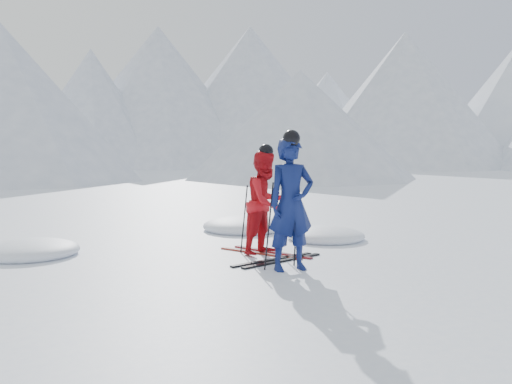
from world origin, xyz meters
name	(u,v)px	position (x,y,z in m)	size (l,w,h in m)	color
ground	(335,254)	(0.00, 0.00, 0.00)	(160.00, 160.00, 0.00)	white
mountain_range	(128,86)	(5.71, 35.31, 6.72)	(106.15, 62.94, 15.53)	#B2BCD1
skier_blue	(291,204)	(-1.35, -0.72, 1.01)	(0.73, 0.48, 2.01)	#0D184F
skier_red	(266,202)	(-1.06, 0.58, 0.90)	(0.88, 0.69, 1.81)	red
pole_blue_left	(269,226)	(-1.65, -0.57, 0.67)	(0.02, 0.02, 1.34)	black
pole_blue_right	(296,223)	(-1.10, -0.47, 0.67)	(0.02, 0.02, 1.34)	black
pole_red_left	(244,219)	(-1.36, 0.83, 0.60)	(0.02, 0.02, 1.21)	black
pole_red_right	(276,217)	(-0.76, 0.73, 0.60)	(0.02, 0.02, 1.21)	black
ski_worn_left	(260,253)	(-1.18, 0.58, 0.01)	(0.09, 1.70, 0.03)	black
ski_worn_right	(272,252)	(-0.94, 0.58, 0.01)	(0.09, 1.70, 0.03)	black
ski_loose_a	(273,260)	(-1.25, 0.00, 0.01)	(0.09, 1.70, 0.03)	black
ski_loose_b	(283,261)	(-1.15, -0.15, 0.01)	(0.09, 1.70, 0.03)	black
snow_lumps	(239,240)	(-0.87, 2.05, 0.00)	(9.48, 6.52, 0.41)	white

